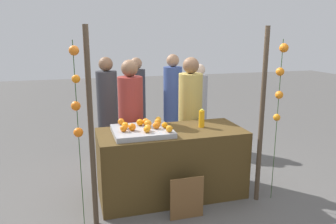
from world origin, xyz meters
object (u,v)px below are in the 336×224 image
object	(u,v)px
stall_counter	(171,163)
vendor_left	(131,125)
orange_0	(140,122)
chalkboard_sign	(186,199)
juice_bottle	(202,119)
orange_1	(158,120)
vendor_right	(190,120)

from	to	relation	value
stall_counter	vendor_left	size ratio (longest dim) A/B	1.07
orange_0	chalkboard_sign	distance (m)	1.07
juice_bottle	orange_0	bearing A→B (deg)	174.33
orange_1	chalkboard_sign	xyz separation A→B (m)	(0.11, -0.79, -0.71)
orange_0	vendor_left	xyz separation A→B (m)	(-0.03, 0.49, -0.17)
chalkboard_sign	vendor_right	bearing A→B (deg)	68.59
orange_1	chalkboard_sign	bearing A→B (deg)	-82.11
vendor_right	orange_1	bearing A→B (deg)	-144.69
orange_0	vendor_right	distance (m)	0.99
orange_0	orange_1	distance (m)	0.27
stall_counter	orange_1	bearing A→B (deg)	119.28
orange_0	juice_bottle	xyz separation A→B (m)	(0.78, -0.08, 0.01)
orange_1	vendor_right	xyz separation A→B (m)	(0.58, 0.41, -0.16)
stall_counter	vendor_right	world-z (taller)	vendor_right
stall_counter	orange_0	xyz separation A→B (m)	(-0.37, 0.12, 0.53)
stall_counter	vendor_left	xyz separation A→B (m)	(-0.40, 0.61, 0.36)
orange_0	chalkboard_sign	bearing A→B (deg)	-62.57
orange_1	orange_0	bearing A→B (deg)	-161.63
orange_1	vendor_right	distance (m)	0.73
orange_1	vendor_right	bearing A→B (deg)	35.31
orange_1	vendor_right	size ratio (longest dim) A/B	0.04
chalkboard_sign	vendor_left	bearing A→B (deg)	108.10
vendor_right	stall_counter	bearing A→B (deg)	-127.33
stall_counter	vendor_left	bearing A→B (deg)	123.00
stall_counter	chalkboard_sign	xyz separation A→B (m)	(-0.00, -0.59, -0.19)
stall_counter	juice_bottle	bearing A→B (deg)	5.41
juice_bottle	vendor_left	bearing A→B (deg)	144.82
vendor_left	vendor_right	xyz separation A→B (m)	(0.86, 0.01, 0.01)
juice_bottle	chalkboard_sign	bearing A→B (deg)	-123.50
stall_counter	vendor_right	size ratio (longest dim) A/B	1.06
vendor_left	vendor_right	size ratio (longest dim) A/B	0.99
chalkboard_sign	juice_bottle	bearing A→B (deg)	56.50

